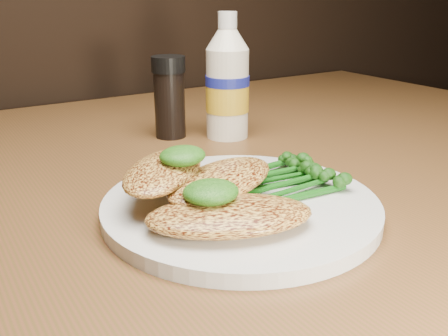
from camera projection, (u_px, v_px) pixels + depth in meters
plate at (241, 206)px, 0.45m from camera, size 0.25×0.25×0.01m
chicken_front at (230, 215)px, 0.39m from camera, size 0.15×0.12×0.02m
chicken_mid at (222, 180)px, 0.44m from camera, size 0.15×0.11×0.02m
chicken_back at (164, 171)px, 0.44m from camera, size 0.13×0.13×0.02m
pesto_front at (211, 192)px, 0.39m from camera, size 0.05×0.05×0.02m
pesto_back at (183, 156)px, 0.44m from camera, size 0.05×0.05×0.02m
broccolini_bundle at (277, 178)px, 0.47m from camera, size 0.13×0.10×0.02m
mayo_bottle at (227, 77)px, 0.65m from camera, size 0.07×0.07×0.16m
pepper_grinder at (170, 97)px, 0.66m from camera, size 0.05×0.05×0.11m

